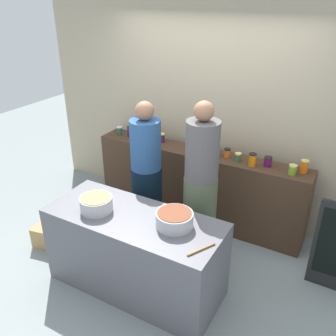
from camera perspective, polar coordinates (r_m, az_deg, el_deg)
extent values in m
plane|color=gray|center=(4.12, -2.48, -15.13)|extent=(12.00, 12.00, 0.00)
cube|color=tan|center=(4.55, 6.94, 10.49)|extent=(4.80, 0.12, 3.00)
cube|color=#422D1E|center=(4.64, 4.56, -2.80)|extent=(2.70, 0.36, 0.95)
cube|color=#57575E|center=(3.67, -5.13, -12.95)|extent=(1.70, 0.70, 0.83)
cylinder|color=#21563D|center=(4.96, -7.53, 5.69)|extent=(0.06, 0.06, 0.10)
cylinder|color=silver|center=(4.94, -7.57, 6.32)|extent=(0.07, 0.07, 0.01)
cylinder|color=#411750|center=(4.89, -5.97, 5.63)|extent=(0.06, 0.06, 0.13)
cylinder|color=black|center=(4.86, -6.00, 6.42)|extent=(0.07, 0.07, 0.01)
cylinder|color=#D1631C|center=(4.81, -4.04, 5.18)|extent=(0.07, 0.07, 0.10)
cylinder|color=black|center=(4.79, -4.07, 5.82)|extent=(0.07, 0.07, 0.01)
cylinder|color=#964616|center=(4.70, -3.09, 4.78)|extent=(0.09, 0.09, 0.12)
cylinder|color=#D6C666|center=(4.67, -3.11, 5.50)|extent=(0.09, 0.09, 0.01)
cylinder|color=#451F47|center=(4.68, -0.89, 4.65)|extent=(0.07, 0.07, 0.10)
cylinder|color=#D6C666|center=(4.66, -0.90, 5.32)|extent=(0.07, 0.07, 0.01)
cylinder|color=#AC280A|center=(4.42, 6.47, 3.22)|extent=(0.07, 0.07, 0.12)
cylinder|color=#D6C666|center=(4.39, 6.52, 4.02)|extent=(0.07, 0.07, 0.01)
cylinder|color=#925111|center=(4.30, 7.51, 2.43)|extent=(0.08, 0.08, 0.11)
cylinder|color=black|center=(4.27, 7.56, 3.19)|extent=(0.08, 0.08, 0.01)
cylinder|color=orange|center=(4.31, 9.20, 2.25)|extent=(0.07, 0.07, 0.09)
cylinder|color=black|center=(4.29, 9.26, 2.90)|extent=(0.07, 0.07, 0.02)
cylinder|color=#356034|center=(4.23, 10.85, 1.59)|extent=(0.07, 0.07, 0.09)
cylinder|color=#D6C666|center=(4.21, 10.90, 2.20)|extent=(0.08, 0.08, 0.01)
cylinder|color=orange|center=(4.15, 13.01, 1.20)|extent=(0.08, 0.08, 0.13)
cylinder|color=black|center=(4.12, 13.11, 2.12)|extent=(0.08, 0.08, 0.01)
cylinder|color=#59124E|center=(4.18, 15.29, 0.91)|extent=(0.08, 0.08, 0.10)
cylinder|color=black|center=(4.16, 15.38, 1.60)|extent=(0.09, 0.09, 0.01)
cylinder|color=olive|center=(4.08, 18.84, -0.33)|extent=(0.08, 0.08, 0.10)
cylinder|color=#D6C666|center=(4.06, 18.94, 0.36)|extent=(0.09, 0.09, 0.01)
cylinder|color=#E65D0F|center=(4.15, 20.46, 0.18)|extent=(0.08, 0.08, 0.13)
cylinder|color=#D6C666|center=(4.12, 20.61, 1.07)|extent=(0.08, 0.08, 0.01)
cylinder|color=#B7B7BC|center=(3.52, -11.11, -5.53)|extent=(0.31, 0.31, 0.14)
cylinder|color=tan|center=(3.49, -11.21, -4.51)|extent=(0.28, 0.28, 0.00)
cylinder|color=#B7B7BC|center=(3.25, 1.01, -8.03)|extent=(0.33, 0.33, 0.13)
cylinder|color=brown|center=(3.21, 1.02, -6.99)|extent=(0.31, 0.31, 0.00)
cylinder|color=#9E703D|center=(3.02, 5.23, -12.51)|extent=(0.14, 0.25, 0.02)
cylinder|color=black|center=(4.33, -3.25, -5.37)|extent=(0.35, 0.35, 0.91)
cylinder|color=#295087|center=(3.99, -3.52, 3.65)|extent=(0.34, 0.34, 0.56)
sphere|color=#8C6047|center=(3.86, -3.68, 8.89)|extent=(0.20, 0.20, 0.20)
cylinder|color=#4C573F|center=(3.97, 4.87, -8.01)|extent=(0.35, 0.35, 0.99)
cylinder|color=#514E4F|center=(3.58, 5.36, 2.66)|extent=(0.34, 0.34, 0.61)
sphere|color=#8C6047|center=(3.44, 5.64, 8.82)|extent=(0.20, 0.20, 0.20)
cube|color=tan|center=(4.56, -17.30, -9.84)|extent=(0.46, 0.40, 0.25)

